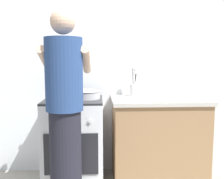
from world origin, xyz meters
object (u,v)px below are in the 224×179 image
object	(u,v)px
stove_range	(74,141)
person	(65,115)
pot	(59,94)
mixing_bowl	(87,94)
utensil_crock	(134,87)

from	to	relation	value
stove_range	person	size ratio (longest dim) A/B	0.53
pot	person	bearing A→B (deg)	-76.87
mixing_bowl	pot	bearing A→B (deg)	-168.36
stove_range	utensil_crock	bearing A→B (deg)	14.23
stove_range	pot	size ratio (longest dim) A/B	3.55
person	mixing_bowl	bearing A→B (deg)	75.89
stove_range	mixing_bowl	size ratio (longest dim) A/B	3.09
utensil_crock	person	bearing A→B (deg)	-131.66
mixing_bowl	person	world-z (taller)	person
pot	person	size ratio (longest dim) A/B	0.15
pot	mixing_bowl	size ratio (longest dim) A/B	0.87
pot	utensil_crock	xyz separation A→B (m)	(0.80, 0.21, 0.04)
stove_range	pot	world-z (taller)	pot
pot	utensil_crock	size ratio (longest dim) A/B	0.76
person	pot	bearing A→B (deg)	103.13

